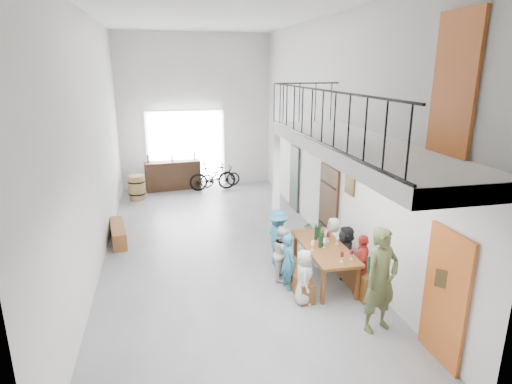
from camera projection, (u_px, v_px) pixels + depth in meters
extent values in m
plane|color=slate|center=(220.00, 248.00, 10.65)|extent=(12.00, 12.00, 0.00)
plane|color=white|center=(195.00, 112.00, 15.49)|extent=(5.50, 0.00, 5.50)
plane|color=white|center=(297.00, 232.00, 4.26)|extent=(5.50, 0.00, 5.50)
plane|color=white|center=(92.00, 142.00, 9.30)|extent=(0.00, 12.00, 12.00)
plane|color=white|center=(329.00, 134.00, 10.45)|extent=(0.00, 12.00, 12.00)
plane|color=white|center=(214.00, 10.00, 9.10)|extent=(12.00, 12.00, 0.00)
cube|color=white|center=(186.00, 149.00, 15.73)|extent=(2.80, 0.08, 2.80)
cube|color=#A74E1B|center=(445.00, 297.00, 6.33)|extent=(0.06, 0.95, 2.10)
cube|color=#3B2614|center=(328.00, 206.00, 10.65)|extent=(0.06, 1.10, 2.00)
cube|color=#2B352D|center=(294.00, 178.00, 13.27)|extent=(0.06, 0.80, 2.00)
cube|color=#A74E1B|center=(454.00, 85.00, 5.84)|extent=(0.06, 0.90, 1.95)
cube|color=#46391C|center=(350.00, 182.00, 9.37)|extent=(0.04, 0.45, 0.55)
cylinder|color=white|center=(310.00, 140.00, 11.66)|extent=(0.04, 0.28, 0.28)
cube|color=white|center=(359.00, 149.00, 7.22)|extent=(1.50, 5.60, 0.25)
cube|color=black|center=(321.00, 90.00, 6.80)|extent=(0.03, 5.60, 0.03)
cube|color=black|center=(319.00, 142.00, 7.03)|extent=(0.03, 5.60, 0.03)
cube|color=black|center=(307.00, 83.00, 9.55)|extent=(1.50, 0.03, 0.03)
cube|color=white|center=(276.00, 194.00, 10.09)|extent=(0.14, 0.14, 2.88)
cube|color=brown|center=(325.00, 247.00, 8.80)|extent=(0.83, 2.02, 0.06)
cube|color=brown|center=(323.00, 287.00, 8.03)|extent=(0.07, 0.07, 0.73)
cube|color=brown|center=(357.00, 283.00, 8.17)|extent=(0.07, 0.07, 0.73)
cube|color=brown|center=(295.00, 250.00, 9.65)|extent=(0.07, 0.07, 0.73)
cube|color=brown|center=(324.00, 247.00, 9.79)|extent=(0.07, 0.07, 0.73)
cube|color=brown|center=(295.00, 275.00, 8.82)|extent=(0.28, 1.77, 0.41)
cube|color=brown|center=(346.00, 266.00, 9.11)|extent=(0.29, 2.26, 0.52)
cylinder|color=black|center=(316.00, 232.00, 9.08)|extent=(0.07, 0.07, 0.35)
cylinder|color=black|center=(322.00, 238.00, 8.74)|extent=(0.07, 0.07, 0.35)
cylinder|color=black|center=(320.00, 239.00, 8.67)|extent=(0.07, 0.07, 0.35)
cylinder|color=black|center=(319.00, 230.00, 9.18)|extent=(0.07, 0.07, 0.35)
cube|color=brown|center=(118.00, 233.00, 11.00)|extent=(0.55, 1.56, 0.43)
cylinder|color=olive|center=(137.00, 188.00, 14.41)|extent=(0.55, 0.55, 0.83)
cylinder|color=black|center=(137.00, 193.00, 14.47)|extent=(0.56, 0.56, 0.05)
cylinder|color=black|center=(136.00, 182.00, 14.35)|extent=(0.56, 0.56, 0.05)
cube|color=#3B2614|center=(173.00, 175.00, 15.60)|extent=(2.02, 0.74, 1.04)
cylinder|color=black|center=(148.00, 159.00, 15.20)|extent=(0.06, 0.06, 0.28)
cylinder|color=black|center=(172.00, 158.00, 15.38)|extent=(0.06, 0.06, 0.28)
cylinder|color=black|center=(195.00, 156.00, 15.70)|extent=(0.06, 0.06, 0.28)
imported|color=beige|center=(304.00, 277.00, 8.03)|extent=(0.48, 0.60, 1.08)
imported|color=teal|center=(288.00, 262.00, 8.55)|extent=(0.38, 0.48, 1.17)
imported|color=beige|center=(283.00, 253.00, 8.97)|extent=(0.59, 0.67, 1.15)
imported|color=teal|center=(278.00, 238.00, 9.56)|extent=(0.55, 0.87, 1.30)
imported|color=#AE241D|center=(362.00, 264.00, 8.35)|extent=(0.56, 0.79, 1.24)
imported|color=black|center=(345.00, 252.00, 9.04)|extent=(0.65, 1.12, 1.15)
imported|color=beige|center=(333.00, 241.00, 9.65)|extent=(0.37, 0.55, 1.10)
imported|color=#4C5530|center=(381.00, 280.00, 7.11)|extent=(0.77, 0.60, 1.85)
imported|color=#1C4917|center=(310.00, 229.00, 11.33)|extent=(0.40, 0.35, 0.41)
imported|color=black|center=(220.00, 176.00, 15.95)|extent=(1.57, 0.71, 0.80)
imported|color=black|center=(213.00, 176.00, 15.48)|extent=(1.73, 0.59, 1.02)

